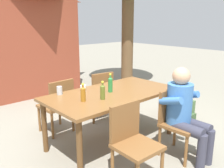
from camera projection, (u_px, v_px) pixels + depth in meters
The scene contains 15 objects.
ground_plane at pixel (112, 142), 3.62m from camera, with size 24.00×24.00×0.00m, color gray.
dining_table at pixel (112, 98), 3.45m from camera, with size 1.85×0.97×0.76m.
chair_near_right at pixel (176, 119), 3.20m from camera, with size 0.46×0.46×0.87m.
chair_far_left at pixel (58, 103), 3.80m from camera, with size 0.46×0.46×0.87m.
chair_far_right at pixel (99, 93), 4.33m from camera, with size 0.49×0.49×0.87m.
chair_near_left at pixel (132, 139), 2.67m from camera, with size 0.45×0.45×0.87m.
person_in_white_shirt at pixel (184, 109), 3.08m from camera, with size 0.47×0.61×1.18m.
bottle_green at pixel (110, 84), 3.42m from camera, with size 0.06×0.06×0.27m.
bottle_olive at pixel (103, 91), 3.11m from camera, with size 0.06×0.06×0.24m.
bottle_amber at pixel (83, 94), 3.03m from camera, with size 0.06×0.06×0.23m.
cup_steel at pixel (60, 90), 3.32m from camera, with size 0.07×0.07×0.11m, color #B2B7BC.
cup_white at pixel (83, 88), 3.47m from camera, with size 0.08×0.08×0.09m, color white.
backpack_by_near_side at pixel (171, 104), 4.61m from camera, with size 0.31×0.25×0.41m.
backpack_by_far_side at pixel (185, 114), 4.11m from camera, with size 0.34×0.23×0.43m.
brick_kiosk at pixel (25, 32), 5.94m from camera, with size 2.36×1.74×2.75m.
Camera 1 is at (-2.20, -2.44, 1.75)m, focal length 39.45 mm.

